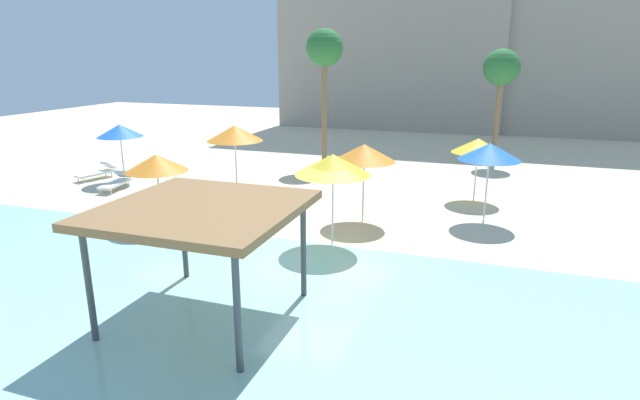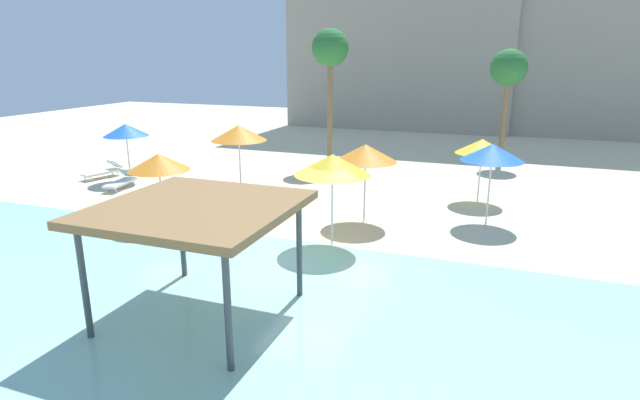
% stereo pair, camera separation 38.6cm
% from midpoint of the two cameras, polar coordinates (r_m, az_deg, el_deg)
% --- Properties ---
extents(ground_plane, '(80.00, 80.00, 0.00)m').
position_cam_midpoint_polar(ground_plane, '(14.82, -2.20, -6.95)').
color(ground_plane, beige).
extents(lagoon_water, '(44.00, 13.50, 0.04)m').
position_cam_midpoint_polar(lagoon_water, '(10.66, -12.95, -17.09)').
color(lagoon_water, '#99D1C6').
rests_on(lagoon_water, ground).
extents(shade_pavilion, '(4.04, 4.04, 2.65)m').
position_cam_midpoint_polar(shade_pavilion, '(11.34, -13.86, -1.39)').
color(shade_pavilion, '#42474C').
rests_on(shade_pavilion, ground).
extents(beach_umbrella_yellow_0, '(2.29, 2.29, 2.88)m').
position_cam_midpoint_polar(beach_umbrella_yellow_0, '(15.42, 0.72, 3.93)').
color(beach_umbrella_yellow_0, silver).
rests_on(beach_umbrella_yellow_0, ground).
extents(beach_umbrella_orange_1, '(2.09, 2.09, 2.49)m').
position_cam_midpoint_polar(beach_umbrella_orange_1, '(18.33, -18.23, 3.91)').
color(beach_umbrella_orange_1, silver).
rests_on(beach_umbrella_orange_1, ground).
extents(beach_umbrella_blue_2, '(2.12, 2.12, 2.81)m').
position_cam_midpoint_polar(beach_umbrella_blue_2, '(18.60, 17.70, 5.12)').
color(beach_umbrella_blue_2, silver).
rests_on(beach_umbrella_blue_2, ground).
extents(beach_umbrella_orange_3, '(2.18, 2.18, 2.77)m').
position_cam_midpoint_polar(beach_umbrella_orange_3, '(17.86, 4.28, 5.22)').
color(beach_umbrella_orange_3, silver).
rests_on(beach_umbrella_orange_3, ground).
extents(beach_umbrella_blue_5, '(2.04, 2.04, 2.66)m').
position_cam_midpoint_polar(beach_umbrella_blue_5, '(25.42, -21.69, 7.13)').
color(beach_umbrella_blue_5, silver).
rests_on(beach_umbrella_blue_5, ground).
extents(beach_umbrella_yellow_6, '(2.07, 2.07, 2.53)m').
position_cam_midpoint_polar(beach_umbrella_yellow_6, '(21.42, 16.59, 5.78)').
color(beach_umbrella_yellow_6, silver).
rests_on(beach_umbrella_yellow_6, ground).
extents(beach_umbrella_orange_7, '(2.41, 2.41, 2.80)m').
position_cam_midpoint_polar(beach_umbrella_orange_7, '(22.61, -9.91, 7.29)').
color(beach_umbrella_orange_7, silver).
rests_on(beach_umbrella_orange_7, ground).
extents(lounge_chair_0, '(0.89, 1.97, 0.74)m').
position_cam_midpoint_polar(lounge_chair_0, '(24.43, -21.98, 1.89)').
color(lounge_chair_0, white).
rests_on(lounge_chair_0, ground).
extents(lounge_chair_1, '(1.36, 1.97, 0.74)m').
position_cam_midpoint_polar(lounge_chair_1, '(21.78, -16.87, 0.77)').
color(lounge_chair_1, white).
rests_on(lounge_chair_1, ground).
extents(lounge_chair_3, '(1.07, 1.99, 0.74)m').
position_cam_midpoint_polar(lounge_chair_3, '(26.87, -23.73, 2.88)').
color(lounge_chair_3, white).
rests_on(lounge_chair_3, ground).
extents(palm_tree_0, '(1.90, 1.90, 7.01)m').
position_cam_midpoint_polar(palm_tree_0, '(27.20, 0.09, 16.10)').
color(palm_tree_0, brown).
rests_on(palm_tree_0, ground).
extents(palm_tree_1, '(1.90, 1.90, 6.02)m').
position_cam_midpoint_polar(palm_tree_1, '(29.37, 19.06, 13.44)').
color(palm_tree_1, brown).
rests_on(palm_tree_1, ground).
extents(hotel_block_0, '(17.28, 8.83, 18.78)m').
position_cam_midpoint_polar(hotel_block_0, '(44.62, 8.33, 20.39)').
color(hotel_block_0, '#9E9384').
rests_on(hotel_block_0, ground).
extents(hotel_block_1, '(23.09, 9.22, 17.13)m').
position_cam_midpoint_polar(hotel_block_1, '(45.03, 29.70, 17.49)').
color(hotel_block_1, '#9E9384').
rests_on(hotel_block_1, ground).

